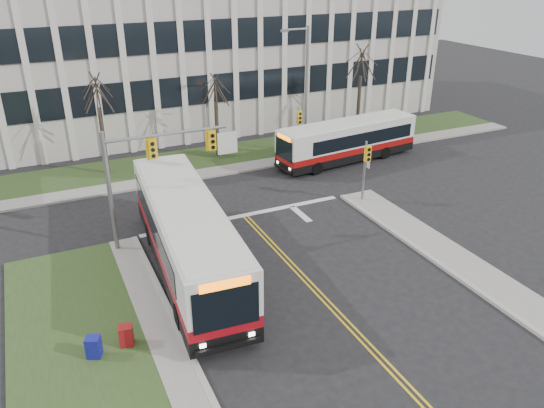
{
  "coord_description": "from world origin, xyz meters",
  "views": [
    {
      "loc": [
        -10.06,
        -17.14,
        13.37
      ],
      "look_at": [
        0.27,
        5.04,
        2.0
      ],
      "focal_mm": 35.0,
      "sensor_mm": 36.0,
      "label": 1
    }
  ],
  "objects": [
    {
      "name": "bus_cross",
      "position": [
        10.14,
        13.42,
        1.44
      ],
      "size": [
        10.96,
        3.49,
        2.87
      ],
      "primitive_type": null,
      "rotation": [
        0.0,
        0.0,
        -1.46
      ],
      "color": "silver",
      "rests_on": "ground"
    },
    {
      "name": "office_building",
      "position": [
        5.0,
        30.0,
        6.0
      ],
      "size": [
        40.0,
        16.0,
        12.0
      ],
      "primitive_type": "cube",
      "color": "beige",
      "rests_on": "ground"
    },
    {
      "name": "tree_right",
      "position": [
        14.0,
        18.0,
        5.91
      ],
      "size": [
        1.8,
        1.8,
        8.25
      ],
      "color": "#42352B",
      "rests_on": "ground"
    },
    {
      "name": "sidewalk_east",
      "position": [
        7.5,
        -5.0,
        0.07
      ],
      "size": [
        2.0,
        26.0,
        0.14
      ],
      "primitive_type": "cube",
      "color": "#9E9B93",
      "rests_on": "ground"
    },
    {
      "name": "tree_left",
      "position": [
        -6.0,
        18.0,
        5.51
      ],
      "size": [
        1.8,
        1.8,
        7.7
      ],
      "color": "#42352B",
      "rests_on": "ground"
    },
    {
      "name": "bus_main",
      "position": [
        -4.58,
        3.89,
        1.73
      ],
      "size": [
        3.78,
        13.16,
        3.46
      ],
      "primitive_type": null,
      "rotation": [
        0.0,
        0.0,
        -0.07
      ],
      "color": "silver",
      "rests_on": "ground"
    },
    {
      "name": "newspaper_box_blue",
      "position": [
        -9.5,
        -0.55,
        0.47
      ],
      "size": [
        0.64,
        0.61,
        0.95
      ],
      "primitive_type": "cube",
      "rotation": [
        0.0,
        0.0,
        -0.41
      ],
      "color": "navy",
      "rests_on": "ground"
    },
    {
      "name": "mast_arm_signal",
      "position": [
        -5.62,
        7.16,
        4.26
      ],
      "size": [
        6.11,
        0.38,
        6.2
      ],
      "color": "slate",
      "rests_on": "ground"
    },
    {
      "name": "ground",
      "position": [
        0.0,
        0.0,
        0.0
      ],
      "size": [
        120.0,
        120.0,
        0.0
      ],
      "primitive_type": "plane",
      "color": "black",
      "rests_on": "ground"
    },
    {
      "name": "signal_pole_near",
      "position": [
        7.2,
        6.9,
        2.5
      ],
      "size": [
        0.34,
        0.39,
        3.8
      ],
      "color": "slate",
      "rests_on": "ground"
    },
    {
      "name": "sidewalk_cross",
      "position": [
        5.0,
        15.2,
        0.07
      ],
      "size": [
        44.0,
        1.6,
        0.14
      ],
      "primitive_type": "cube",
      "color": "#9E9B93",
      "rests_on": "ground"
    },
    {
      "name": "signal_pole_far",
      "position": [
        7.2,
        15.4,
        2.5
      ],
      "size": [
        0.34,
        0.39,
        3.8
      ],
      "color": "slate",
      "rests_on": "ground"
    },
    {
      "name": "streetlight",
      "position": [
        8.03,
        16.2,
        5.19
      ],
      "size": [
        2.15,
        0.25,
        9.2
      ],
      "color": "slate",
      "rests_on": "ground"
    },
    {
      "name": "newspaper_box_red",
      "position": [
        -8.3,
        -0.39,
        0.47
      ],
      "size": [
        0.59,
        0.55,
        0.95
      ],
      "primitive_type": "cube",
      "rotation": [
        0.0,
        0.0,
        -0.23
      ],
      "color": "maroon",
      "rests_on": "ground"
    },
    {
      "name": "building_lawn",
      "position": [
        5.0,
        18.0,
        0.06
      ],
      "size": [
        44.0,
        5.0,
        0.12
      ],
      "primitive_type": "cube",
      "color": "#2C491F",
      "rests_on": "ground"
    },
    {
      "name": "tree_mid",
      "position": [
        2.0,
        18.2,
        4.88
      ],
      "size": [
        1.8,
        1.8,
        6.82
      ],
      "color": "#42352B",
      "rests_on": "ground"
    },
    {
      "name": "directory_sign",
      "position": [
        2.5,
        17.5,
        1.17
      ],
      "size": [
        1.5,
        0.12,
        2.0
      ],
      "color": "slate",
      "rests_on": "ground"
    }
  ]
}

